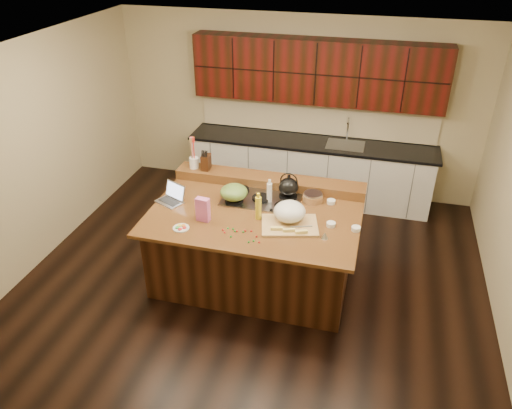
# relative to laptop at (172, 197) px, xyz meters

# --- Properties ---
(room) EXTENTS (5.52, 5.02, 2.72)m
(room) POSITION_rel_laptop_xyz_m (1.02, -0.01, 0.37)
(room) COLOR black
(room) RESTS_ON ground
(island) EXTENTS (2.40, 1.60, 0.92)m
(island) POSITION_rel_laptop_xyz_m (1.02, -0.01, -0.51)
(island) COLOR black
(island) RESTS_ON ground
(back_ledge) EXTENTS (2.40, 0.30, 0.12)m
(back_ledge) POSITION_rel_laptop_xyz_m (1.02, 0.69, 0.00)
(back_ledge) COLOR black
(back_ledge) RESTS_ON island
(cooktop) EXTENTS (0.92, 0.52, 0.05)m
(cooktop) POSITION_rel_laptop_xyz_m (1.02, 0.29, -0.04)
(cooktop) COLOR gray
(cooktop) RESTS_ON island
(back_counter) EXTENTS (3.70, 0.66, 2.40)m
(back_counter) POSITION_rel_laptop_xyz_m (1.32, 2.21, 0.01)
(back_counter) COLOR silver
(back_counter) RESTS_ON ground
(kettle) EXTENTS (0.32, 0.32, 0.22)m
(kettle) POSITION_rel_laptop_xyz_m (1.32, 0.42, 0.10)
(kettle) COLOR black
(kettle) RESTS_ON cooktop
(green_bowl) EXTENTS (0.37, 0.37, 0.18)m
(green_bowl) POSITION_rel_laptop_xyz_m (0.72, 0.16, 0.08)
(green_bowl) COLOR #567930
(green_bowl) RESTS_ON cooktop
(laptop) EXTENTS (0.38, 0.35, 0.21)m
(laptop) POSITION_rel_laptop_xyz_m (0.00, 0.00, 0.00)
(laptop) COLOR #B7B7BC
(laptop) RESTS_ON island
(oil_bottle) EXTENTS (0.07, 0.07, 0.27)m
(oil_bottle) POSITION_rel_laptop_xyz_m (1.09, -0.12, 0.08)
(oil_bottle) COLOR gold
(oil_bottle) RESTS_ON island
(vinegar_bottle) EXTENTS (0.08, 0.08, 0.25)m
(vinegar_bottle) POSITION_rel_laptop_xyz_m (1.12, 0.26, 0.07)
(vinegar_bottle) COLOR silver
(vinegar_bottle) RESTS_ON island
(wooden_tray) EXTENTS (0.70, 0.58, 0.25)m
(wooden_tray) POSITION_rel_laptop_xyz_m (1.45, -0.13, 0.05)
(wooden_tray) COLOR tan
(wooden_tray) RESTS_ON island
(ramekin_a) EXTENTS (0.13, 0.13, 0.04)m
(ramekin_a) POSITION_rel_laptop_xyz_m (1.90, -0.07, -0.03)
(ramekin_a) COLOR white
(ramekin_a) RESTS_ON island
(ramekin_b) EXTENTS (0.11, 0.11, 0.04)m
(ramekin_b) POSITION_rel_laptop_xyz_m (2.17, -0.09, -0.03)
(ramekin_b) COLOR white
(ramekin_b) RESTS_ON island
(ramekin_c) EXTENTS (0.12, 0.12, 0.04)m
(ramekin_c) POSITION_rel_laptop_xyz_m (1.83, 0.43, -0.03)
(ramekin_c) COLOR white
(ramekin_c) RESTS_ON island
(strainer_bowl) EXTENTS (0.31, 0.31, 0.09)m
(strainer_bowl) POSITION_rel_laptop_xyz_m (1.62, 0.42, -0.01)
(strainer_bowl) COLOR #996B3F
(strainer_bowl) RESTS_ON island
(kitchen_timer) EXTENTS (0.10, 0.10, 0.07)m
(kitchen_timer) POSITION_rel_laptop_xyz_m (1.86, -0.32, -0.02)
(kitchen_timer) COLOR silver
(kitchen_timer) RESTS_ON island
(pink_bag) EXTENTS (0.16, 0.10, 0.28)m
(pink_bag) POSITION_rel_laptop_xyz_m (0.51, -0.31, 0.08)
(pink_bag) COLOR #D665AB
(pink_bag) RESTS_ON island
(candy_plate) EXTENTS (0.20, 0.20, 0.01)m
(candy_plate) POSITION_rel_laptop_xyz_m (0.33, -0.54, -0.05)
(candy_plate) COLOR white
(candy_plate) RESTS_ON island
(package_box) EXTENTS (0.11, 0.10, 0.13)m
(package_box) POSITION_rel_laptop_xyz_m (0.43, -0.10, 0.01)
(package_box) COLOR gold
(package_box) RESTS_ON island
(utensil_crock) EXTENTS (0.15, 0.15, 0.14)m
(utensil_crock) POSITION_rel_laptop_xyz_m (0.02, 0.69, 0.13)
(utensil_crock) COLOR white
(utensil_crock) RESTS_ON back_ledge
(knife_block) EXTENTS (0.10, 0.16, 0.20)m
(knife_block) POSITION_rel_laptop_xyz_m (0.19, 0.69, 0.16)
(knife_block) COLOR black
(knife_block) RESTS_ON back_ledge
(gumdrop_0) EXTENTS (0.02, 0.02, 0.02)m
(gumdrop_0) POSITION_rel_laptop_xyz_m (1.02, -0.41, -0.05)
(gumdrop_0) COLOR red
(gumdrop_0) RESTS_ON island
(gumdrop_1) EXTENTS (0.02, 0.02, 0.02)m
(gumdrop_1) POSITION_rel_laptop_xyz_m (0.91, -0.56, -0.05)
(gumdrop_1) COLOR #198C26
(gumdrop_1) RESTS_ON island
(gumdrop_2) EXTENTS (0.02, 0.02, 0.02)m
(gumdrop_2) POSITION_rel_laptop_xyz_m (1.09, -0.41, -0.05)
(gumdrop_2) COLOR red
(gumdrop_2) RESTS_ON island
(gumdrop_3) EXTENTS (0.02, 0.02, 0.02)m
(gumdrop_3) POSITION_rel_laptop_xyz_m (1.16, -0.58, -0.05)
(gumdrop_3) COLOR #198C26
(gumdrop_3) RESTS_ON island
(gumdrop_4) EXTENTS (0.02, 0.02, 0.02)m
(gumdrop_4) POSITION_rel_laptop_xyz_m (0.78, -0.46, -0.05)
(gumdrop_4) COLOR red
(gumdrop_4) RESTS_ON island
(gumdrop_5) EXTENTS (0.02, 0.02, 0.02)m
(gumdrop_5) POSITION_rel_laptop_xyz_m (1.11, -0.61, -0.05)
(gumdrop_5) COLOR #198C26
(gumdrop_5) RESTS_ON island
(gumdrop_6) EXTENTS (0.02, 0.02, 0.02)m
(gumdrop_6) POSITION_rel_laptop_xyz_m (1.24, -0.46, -0.05)
(gumdrop_6) COLOR red
(gumdrop_6) RESTS_ON island
(gumdrop_7) EXTENTS (0.02, 0.02, 0.02)m
(gumdrop_7) POSITION_rel_laptop_xyz_m (0.88, -0.42, -0.05)
(gumdrop_7) COLOR #198C26
(gumdrop_7) RESTS_ON island
(gumdrop_8) EXTENTS (0.02, 0.02, 0.02)m
(gumdrop_8) POSITION_rel_laptop_xyz_m (0.82, -0.50, -0.05)
(gumdrop_8) COLOR red
(gumdrop_8) RESTS_ON island
(gumdrop_9) EXTENTS (0.02, 0.02, 0.02)m
(gumdrop_9) POSITION_rel_laptop_xyz_m (0.92, -0.45, -0.05)
(gumdrop_9) COLOR #198C26
(gumdrop_9) RESTS_ON island
(gumdrop_10) EXTENTS (0.02, 0.02, 0.02)m
(gumdrop_10) POSITION_rel_laptop_xyz_m (1.17, -0.49, -0.05)
(gumdrop_10) COLOR red
(gumdrop_10) RESTS_ON island
(gumdrop_11) EXTENTS (0.02, 0.02, 0.02)m
(gumdrop_11) POSITION_rel_laptop_xyz_m (1.01, -0.45, -0.05)
(gumdrop_11) COLOR #198C26
(gumdrop_11) RESTS_ON island
(gumdrop_12) EXTENTS (0.02, 0.02, 0.02)m
(gumdrop_12) POSITION_rel_laptop_xyz_m (0.94, -0.44, -0.05)
(gumdrop_12) COLOR red
(gumdrop_12) RESTS_ON island
(gumdrop_13) EXTENTS (0.02, 0.02, 0.02)m
(gumdrop_13) POSITION_rel_laptop_xyz_m (0.83, -0.42, -0.05)
(gumdrop_13) COLOR #198C26
(gumdrop_13) RESTS_ON island
(gumdrop_14) EXTENTS (0.02, 0.02, 0.02)m
(gumdrop_14) POSITION_rel_laptop_xyz_m (1.22, -0.59, -0.05)
(gumdrop_14) COLOR red
(gumdrop_14) RESTS_ON island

